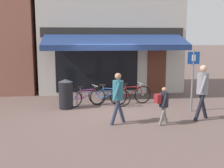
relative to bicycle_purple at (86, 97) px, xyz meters
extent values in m
plane|color=brown|center=(0.82, -0.61, -0.36)|extent=(160.00, 160.00, 0.00)
cube|color=beige|center=(1.34, 3.66, 2.80)|extent=(6.94, 3.00, 6.33)
cube|color=black|center=(0.57, 2.14, 0.89)|extent=(3.82, 0.04, 2.20)
cube|color=#5B2D1E|center=(3.42, 2.14, 0.69)|extent=(0.90, 0.04, 2.10)
cube|color=#282623|center=(1.34, 2.14, 2.54)|extent=(6.59, 0.06, 0.44)
cube|color=navy|center=(1.34, 1.34, 2.21)|extent=(6.24, 1.65, 0.50)
cube|color=navy|center=(1.34, 0.52, 1.89)|extent=(6.24, 0.03, 0.20)
cylinder|color=#47494F|center=(0.87, 0.16, 0.19)|extent=(2.56, 0.04, 0.04)
cylinder|color=#47494F|center=(-0.36, 0.16, -0.09)|extent=(0.04, 0.04, 0.55)
cylinder|color=#47494F|center=(2.10, 0.16, -0.09)|extent=(0.04, 0.04, 0.55)
torus|color=black|center=(0.47, 0.20, -0.03)|extent=(0.63, 0.31, 0.66)
cylinder|color=#9E9EA3|center=(0.47, 0.20, -0.03)|extent=(0.09, 0.08, 0.07)
torus|color=black|center=(-0.46, -0.20, -0.03)|extent=(0.63, 0.31, 0.66)
cylinder|color=#9E9EA3|center=(-0.46, -0.20, -0.03)|extent=(0.09, 0.08, 0.07)
cylinder|color=#892D7A|center=(0.12, 0.05, 0.12)|extent=(0.53, 0.26, 0.36)
cylinder|color=#892D7A|center=(0.08, 0.04, 0.29)|extent=(0.59, 0.28, 0.05)
cylinder|color=#892D7A|center=(-0.17, -0.07, 0.13)|extent=(0.11, 0.07, 0.35)
cylinder|color=#892D7A|center=(-0.30, -0.13, -0.04)|extent=(0.34, 0.17, 0.05)
cylinder|color=#892D7A|center=(-0.33, -0.14, 0.13)|extent=(0.29, 0.15, 0.35)
cylinder|color=#892D7A|center=(0.42, 0.18, 0.13)|extent=(0.15, 0.09, 0.32)
cylinder|color=#9E9EA3|center=(-0.22, -0.09, 0.35)|extent=(0.06, 0.04, 0.11)
cube|color=black|center=(-0.23, -0.10, 0.42)|extent=(0.26, 0.19, 0.05)
cylinder|color=#9E9EA3|center=(0.37, 0.16, 0.35)|extent=(0.03, 0.04, 0.14)
cylinder|color=#9E9EA3|center=(0.37, 0.16, 0.42)|extent=(0.23, 0.49, 0.03)
torus|color=black|center=(1.37, -0.30, 0.00)|extent=(0.69, 0.34, 0.72)
cylinder|color=#9E9EA3|center=(1.37, -0.30, 0.00)|extent=(0.09, 0.08, 0.07)
torus|color=black|center=(0.44, 0.08, 0.00)|extent=(0.69, 0.34, 0.72)
cylinder|color=#9E9EA3|center=(0.44, 0.08, 0.00)|extent=(0.09, 0.08, 0.07)
cylinder|color=#1E4793|center=(1.01, -0.16, 0.16)|extent=(0.53, 0.26, 0.38)
cylinder|color=#1E4793|center=(0.97, -0.16, 0.35)|extent=(0.59, 0.27, 0.05)
cylinder|color=#1E4793|center=(0.73, -0.04, 0.17)|extent=(0.11, 0.05, 0.38)
cylinder|color=#1E4793|center=(0.60, 0.02, -0.01)|extent=(0.34, 0.17, 0.05)
cylinder|color=#1E4793|center=(0.56, 0.02, 0.18)|extent=(0.29, 0.16, 0.38)
cylinder|color=#1E4793|center=(1.31, -0.29, 0.17)|extent=(0.15, 0.07, 0.35)
cylinder|color=#9E9EA3|center=(0.67, -0.03, 0.40)|extent=(0.06, 0.04, 0.11)
cube|color=black|center=(0.66, -0.03, 0.47)|extent=(0.26, 0.19, 0.05)
cylinder|color=#9E9EA3|center=(1.26, -0.28, 0.41)|extent=(0.04, 0.04, 0.14)
cylinder|color=#9E9EA3|center=(1.26, -0.28, 0.48)|extent=(0.22, 0.49, 0.05)
torus|color=black|center=(2.32, 0.21, 0.00)|extent=(0.72, 0.19, 0.72)
cylinder|color=#9E9EA3|center=(2.32, 0.21, 0.00)|extent=(0.08, 0.07, 0.07)
torus|color=black|center=(1.30, 0.01, 0.00)|extent=(0.72, 0.19, 0.72)
cylinder|color=#9E9EA3|center=(1.30, 0.01, 0.00)|extent=(0.08, 0.07, 0.07)
cylinder|color=#B21E1E|center=(1.93, 0.13, 0.16)|extent=(0.58, 0.14, 0.39)
cylinder|color=#B21E1E|center=(1.90, 0.12, 0.35)|extent=(0.64, 0.16, 0.05)
cylinder|color=#B21E1E|center=(1.62, 0.07, 0.17)|extent=(0.12, 0.06, 0.38)
cylinder|color=#B21E1E|center=(1.48, 0.05, -0.01)|extent=(0.37, 0.10, 0.05)
cylinder|color=#B21E1E|center=(1.44, 0.04, 0.18)|extent=(0.31, 0.09, 0.38)
cylinder|color=#B21E1E|center=(2.27, 0.20, 0.17)|extent=(0.15, 0.07, 0.35)
cylinder|color=#9E9EA3|center=(1.57, 0.06, 0.41)|extent=(0.06, 0.04, 0.11)
cube|color=black|center=(1.55, 0.05, 0.48)|extent=(0.25, 0.14, 0.05)
cylinder|color=#9E9EA3|center=(2.21, 0.18, 0.41)|extent=(0.03, 0.03, 0.14)
cylinder|color=#9E9EA3|center=(2.21, 0.18, 0.48)|extent=(0.12, 0.52, 0.03)
cylinder|color=#282D47|center=(1.05, -2.30, 0.02)|extent=(0.34, 0.15, 0.80)
cylinder|color=#282D47|center=(0.85, -2.51, 0.02)|extent=(0.34, 0.15, 0.80)
cylinder|color=#286675|center=(0.95, -2.41, 0.71)|extent=(0.37, 0.37, 0.61)
sphere|color=#A87A5B|center=(0.95, -2.41, 1.15)|extent=(0.20, 0.20, 0.20)
cylinder|color=#286675|center=(0.88, -2.61, 0.71)|extent=(0.28, 0.18, 0.54)
cylinder|color=#286675|center=(0.97, -2.20, 0.85)|extent=(0.21, 0.19, 0.27)
cylinder|color=#A87A5B|center=(1.00, -2.21, 0.93)|extent=(0.13, 0.18, 0.41)
cube|color=black|center=(0.99, -2.25, 1.13)|extent=(0.03, 0.07, 0.14)
cylinder|color=slate|center=(2.41, -2.54, -0.08)|extent=(0.26, 0.14, 0.59)
cylinder|color=slate|center=(2.28, -2.73, -0.08)|extent=(0.26, 0.14, 0.59)
cylinder|color=black|center=(2.35, -2.64, 0.43)|extent=(0.33, 0.33, 0.45)
sphere|color=#A87A5B|center=(2.35, -2.64, 0.75)|extent=(0.15, 0.15, 0.15)
cylinder|color=black|center=(2.32, -2.81, 0.43)|extent=(0.22, 0.17, 0.40)
cylinder|color=black|center=(2.38, -2.46, 0.43)|extent=(0.22, 0.17, 0.40)
cube|color=maroon|center=(2.14, -2.68, 0.48)|extent=(0.19, 0.26, 0.27)
cylinder|color=black|center=(3.85, -2.15, 0.07)|extent=(0.37, 0.15, 0.90)
cylinder|color=black|center=(3.62, -2.37, 0.07)|extent=(0.37, 0.15, 0.90)
cylinder|color=gray|center=(3.74, -2.26, 0.84)|extent=(0.40, 0.40, 0.68)
sphere|color=tan|center=(3.74, -2.26, 1.33)|extent=(0.23, 0.23, 0.23)
cylinder|color=gray|center=(3.66, -2.48, 0.84)|extent=(0.31, 0.19, 0.61)
cylinder|color=gray|center=(3.81, -2.04, 0.84)|extent=(0.31, 0.19, 0.61)
cylinder|color=black|center=(-0.76, -0.31, 0.15)|extent=(0.53, 0.53, 1.03)
cone|color=#33353A|center=(-0.76, -0.31, 0.72)|extent=(0.54, 0.54, 0.11)
cylinder|color=slate|center=(3.83, -1.21, 0.76)|extent=(0.07, 0.07, 2.24)
cube|color=#14429E|center=(3.83, -1.22, 1.60)|extent=(0.44, 0.02, 0.44)
cube|color=white|center=(3.83, -1.23, 1.60)|extent=(0.14, 0.01, 0.22)
camera|label=1|loc=(-0.18, -10.84, 2.34)|focal=45.00mm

